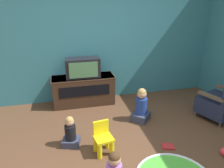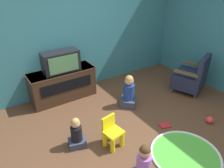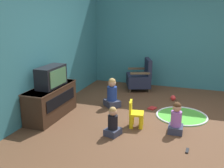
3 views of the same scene
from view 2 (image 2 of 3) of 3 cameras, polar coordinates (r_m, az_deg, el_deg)
The scene contains 12 objects.
ground_plane at distance 3.57m, azimuth 8.36°, elevation -15.09°, with size 30.00×30.00×0.00m, color brown.
wall_back at distance 4.56m, azimuth -11.89°, elevation 15.13°, with size 5.61×0.12×2.89m.
tv_cabinet at distance 4.56m, azimuth -12.71°, elevation -0.02°, with size 1.32×0.47×0.63m.
television at distance 4.32m, azimuth -13.21°, elevation 5.69°, with size 0.70×0.32×0.41m.
black_armchair at distance 5.03m, azimuth 19.96°, elevation 1.68°, with size 0.82×0.79×0.84m.
yellow_kid_chair at distance 3.38m, azimuth 0.11°, elevation -12.90°, with size 0.30×0.29×0.49m.
play_mat at distance 3.53m, azimuth 18.61°, elevation -17.02°, with size 1.03×1.03×0.04m.
child_watching_left at distance 2.95m, azimuth 8.26°, elevation -20.14°, with size 0.29×0.26×0.56m.
child_watching_center at distance 3.40m, azimuth -9.25°, elevation -12.80°, with size 0.31×0.29×0.51m.
child_watching_right at distance 4.26m, azimuth 4.37°, elevation -2.24°, with size 0.44×0.44×0.65m.
toy_ball at distance 4.25m, azimuth 24.17°, elevation -8.54°, with size 0.13×0.13×0.13m.
book at distance 3.96m, azimuth 13.64°, elevation -10.44°, with size 0.22×0.20×0.02m.
Camera 2 is at (-1.83, -1.87, 2.43)m, focal length 35.00 mm.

